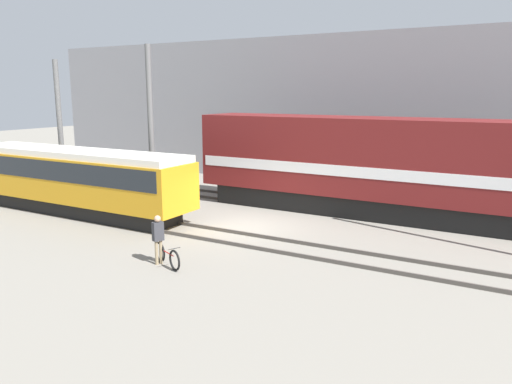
% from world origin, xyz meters
% --- Properties ---
extents(ground_plane, '(120.00, 120.00, 0.00)m').
position_xyz_m(ground_plane, '(0.00, 0.00, 0.00)').
color(ground_plane, gray).
extents(track_near, '(60.00, 1.50, 0.14)m').
position_xyz_m(track_near, '(0.00, -1.84, 0.07)').
color(track_near, '#47423D').
rests_on(track_near, ground).
extents(track_far, '(60.00, 1.51, 0.14)m').
position_xyz_m(track_far, '(0.00, 4.76, 0.07)').
color(track_far, '#47423D').
rests_on(track_far, ground).
extents(building_backdrop, '(46.41, 6.00, 9.20)m').
position_xyz_m(building_backdrop, '(0.00, 13.86, 4.60)').
color(building_backdrop, gray).
rests_on(building_backdrop, ground).
extents(freight_locomotive, '(18.71, 3.04, 5.21)m').
position_xyz_m(freight_locomotive, '(4.99, 4.76, 2.43)').
color(freight_locomotive, black).
rests_on(freight_locomotive, ground).
extents(streetcar, '(12.85, 2.54, 3.08)m').
position_xyz_m(streetcar, '(-8.36, -1.84, 1.76)').
color(streetcar, black).
rests_on(streetcar, ground).
extents(bicycle, '(1.67, 0.82, 0.77)m').
position_xyz_m(bicycle, '(0.32, -5.58, 0.36)').
color(bicycle, black).
rests_on(bicycle, ground).
extents(person, '(0.35, 0.42, 1.71)m').
position_xyz_m(person, '(-0.05, -5.56, 1.04)').
color(person, '#8C7A5B').
rests_on(person, ground).
extents(utility_pole_left, '(0.30, 0.30, 7.57)m').
position_xyz_m(utility_pole_left, '(-13.26, 1.46, 3.79)').
color(utility_pole_left, '#595959').
rests_on(utility_pole_left, ground).
extents(utility_pole_center, '(0.29, 0.29, 8.10)m').
position_xyz_m(utility_pole_center, '(-6.41, 1.46, 4.05)').
color(utility_pole_center, '#595959').
rests_on(utility_pole_center, ground).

